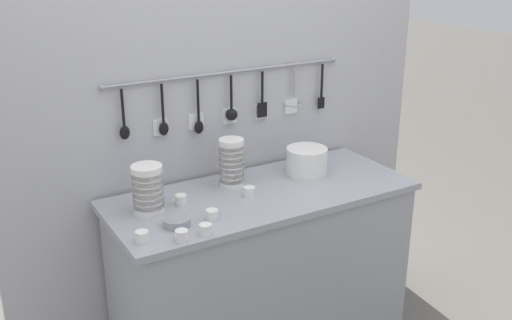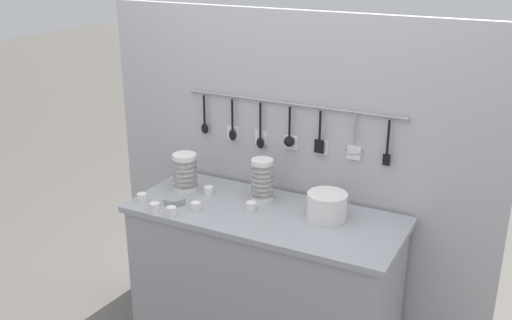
{
  "view_description": "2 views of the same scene",
  "coord_description": "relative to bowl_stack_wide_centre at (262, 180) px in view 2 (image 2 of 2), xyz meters",
  "views": [
    {
      "loc": [
        -1.24,
        -2.07,
        1.94
      ],
      "look_at": [
        -0.01,
        0.03,
        1.03
      ],
      "focal_mm": 42.0,
      "sensor_mm": 36.0,
      "label": 1
    },
    {
      "loc": [
        1.19,
        -2.39,
        2.16
      ],
      "look_at": [
        -0.04,
        -0.03,
        1.16
      ],
      "focal_mm": 42.0,
      "sensor_mm": 36.0,
      "label": 2
    }
  ],
  "objects": [
    {
      "name": "counter",
      "position": [
        0.08,
        -0.13,
        -0.55
      ],
      "size": [
        1.36,
        0.57,
        0.89
      ],
      "color": "#9EA0A8",
      "rests_on": "ground"
    },
    {
      "name": "back_wall",
      "position": [
        0.08,
        0.19,
        -0.08
      ],
      "size": [
        2.16,
        0.11,
        1.83
      ],
      "color": "#B2B2B7",
      "rests_on": "ground"
    },
    {
      "name": "bowl_stack_wide_centre",
      "position": [
        0.0,
        0.0,
        0.0
      ],
      "size": [
        0.11,
        0.11,
        0.22
      ],
      "color": "white",
      "rests_on": "counter"
    },
    {
      "name": "bowl_stack_tall_left",
      "position": [
        -0.42,
        -0.07,
        -0.01
      ],
      "size": [
        0.13,
        0.13,
        0.2
      ],
      "color": "white",
      "rests_on": "counter"
    },
    {
      "name": "plate_stack",
      "position": [
        0.37,
        -0.05,
        -0.05
      ],
      "size": [
        0.19,
        0.19,
        0.13
      ],
      "color": "white",
      "rests_on": "counter"
    },
    {
      "name": "steel_mixing_bowl",
      "position": [
        -0.37,
        -0.25,
        -0.09
      ],
      "size": [
        0.11,
        0.11,
        0.03
      ],
      "color": "#93969E",
      "rests_on": "counter"
    },
    {
      "name": "cup_back_right",
      "position": [
        -0.31,
        -0.37,
        -0.09
      ],
      "size": [
        0.05,
        0.05,
        0.04
      ],
      "color": "white",
      "rests_on": "counter"
    },
    {
      "name": "cup_centre",
      "position": [
        -0.54,
        -0.3,
        -0.09
      ],
      "size": [
        0.05,
        0.05,
        0.04
      ],
      "color": "white",
      "rests_on": "counter"
    },
    {
      "name": "cup_edge_far",
      "position": [
        -0.41,
        -0.37,
        -0.09
      ],
      "size": [
        0.05,
        0.05,
        0.04
      ],
      "color": "white",
      "rests_on": "counter"
    },
    {
      "name": "cup_front_left",
      "position": [
        -0.28,
        -0.07,
        -0.09
      ],
      "size": [
        0.05,
        0.05,
        0.04
      ],
      "color": "white",
      "rests_on": "counter"
    },
    {
      "name": "cup_beside_plates",
      "position": [
        -0.23,
        -0.27,
        -0.09
      ],
      "size": [
        0.05,
        0.05,
        0.04
      ],
      "color": "white",
      "rests_on": "counter"
    },
    {
      "name": "cup_by_caddy",
      "position": [
        0.01,
        -0.14,
        -0.09
      ],
      "size": [
        0.05,
        0.05,
        0.04
      ],
      "color": "white",
      "rests_on": "counter"
    }
  ]
}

